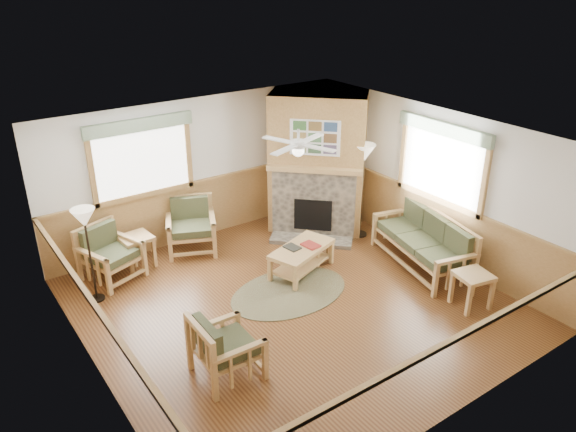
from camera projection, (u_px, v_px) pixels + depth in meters
floor at (293, 304)px, 8.80m from camera, size 6.00×6.00×0.01m
ceiling at (294, 138)px, 7.67m from camera, size 6.00×6.00×0.01m
wall_back at (200, 170)px, 10.46m from camera, size 6.00×0.02×2.70m
wall_front at (456, 325)px, 6.01m from camera, size 6.00×0.02×2.70m
wall_left at (89, 289)px, 6.66m from camera, size 0.02×6.00×2.70m
wall_right at (432, 184)px, 9.81m from camera, size 0.02×6.00×2.70m
wainscot at (293, 273)px, 8.57m from camera, size 6.00×6.00×1.10m
fireplace at (317, 162)px, 10.83m from camera, size 3.11×3.11×2.70m
window_back at (137, 117)px, 9.37m from camera, size 1.90×0.16×1.50m
window_right at (448, 120)px, 9.15m from camera, size 0.16×1.90×1.50m
ceiling_fan at (298, 132)px, 8.07m from camera, size 1.59×1.59×0.36m
sofa at (422, 242)px, 9.73m from camera, size 2.15×1.28×0.93m
armchair_back_left at (111, 254)px, 9.32m from camera, size 1.05×1.05×0.92m
armchair_back_right at (191, 227)px, 10.24m from camera, size 1.13×1.13×0.96m
armchair_left at (226, 346)px, 7.14m from camera, size 0.80×0.80×0.88m
coffee_table at (302, 260)px, 9.60m from camera, size 1.34×0.97×0.48m
end_table_chairs at (137, 251)px, 9.77m from camera, size 0.56×0.54×0.58m
end_table_sofa at (471, 290)px, 8.64m from camera, size 0.60×0.58×0.57m
footstool at (315, 251)px, 10.01m from camera, size 0.54×0.54×0.36m
braided_rug at (289, 292)px, 9.10m from camera, size 2.04×2.04×0.01m
floor_lamp_left at (90, 256)px, 8.59m from camera, size 0.47×0.47×1.58m
floor_lamp_right at (362, 191)px, 10.62m from camera, size 0.43×0.43×1.85m
book_red at (311, 244)px, 9.53m from camera, size 0.26×0.33×0.03m
book_dark at (292, 247)px, 9.46m from camera, size 0.24×0.30×0.02m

